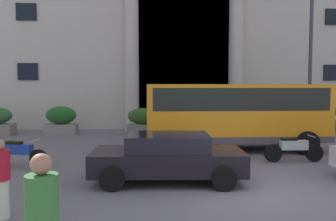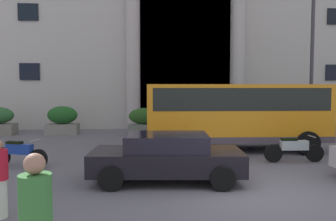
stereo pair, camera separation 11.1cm
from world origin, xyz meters
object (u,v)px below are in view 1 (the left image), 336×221
motorcycle_far_end (18,153)px  bus_stop_sign (320,107)px  hedge_planter_east (143,122)px  pedestrian_woman_with_bag (0,179)px  lamppost_plaza_centre (311,40)px  hedge_planter_far_east (61,121)px  parked_compact_extra (168,157)px  orange_minibus (235,111)px  motorcycle_near_kerb (293,149)px  hedge_planter_entrance_left (267,120)px

motorcycle_far_end → bus_stop_sign: bearing=36.9°
hedge_planter_east → bus_stop_sign: bearing=-17.5°
pedestrian_woman_with_bag → lamppost_plaza_centre: (11.35, 10.27, 4.20)m
hedge_planter_far_east → parked_compact_extra: size_ratio=0.41×
orange_minibus → pedestrian_woman_with_bag: bearing=-132.7°
parked_compact_extra → orange_minibus: bearing=58.8°
hedge_planter_east → lamppost_plaza_centre: 9.65m
motorcycle_near_kerb → pedestrian_woman_with_bag: 9.01m
hedge_planter_far_east → parked_compact_extra: hedge_planter_far_east is taller
parked_compact_extra → lamppost_plaza_centre: (7.95, 7.90, 4.29)m
hedge_planter_entrance_left → pedestrian_woman_with_bag: pedestrian_woman_with_bag is taller
hedge_planter_entrance_left → pedestrian_woman_with_bag: bearing=-129.2°
hedge_planter_entrance_left → parked_compact_extra: bearing=-123.5°
orange_minibus → bus_stop_sign: bearing=24.5°
parked_compact_extra → hedge_planter_entrance_left: bearing=60.2°
hedge_planter_east → motorcycle_near_kerb: bearing=-54.1°
hedge_planter_far_east → motorcycle_far_end: bearing=-86.5°
hedge_planter_east → parked_compact_extra: bearing=-86.0°
parked_compact_extra → lamppost_plaza_centre: size_ratio=0.48×
hedge_planter_entrance_left → orange_minibus: bearing=-122.3°
orange_minibus → hedge_planter_entrance_left: (3.30, 5.22, -0.87)m
hedge_planter_entrance_left → parked_compact_extra: hedge_planter_entrance_left is taller
bus_stop_sign → hedge_planter_east: bearing=162.5°
parked_compact_extra → motorcycle_far_end: (-4.63, 1.99, -0.22)m
motorcycle_far_end → pedestrian_woman_with_bag: pedestrian_woman_with_bag is taller
motorcycle_near_kerb → hedge_planter_entrance_left: bearing=76.9°
hedge_planter_east → pedestrian_woman_with_bag: 11.78m
orange_minibus → motorcycle_near_kerb: size_ratio=3.50×
motorcycle_far_end → lamppost_plaza_centre: bearing=42.4°
hedge_planter_far_east → hedge_planter_entrance_left: bearing=-0.6°
hedge_planter_entrance_left → hedge_planter_east: 7.02m
hedge_planter_far_east → pedestrian_woman_with_bag: same height
hedge_planter_east → lamppost_plaza_centre: size_ratio=0.20×
orange_minibus → motorcycle_near_kerb: bearing=-58.6°
hedge_planter_east → pedestrian_woman_with_bag: pedestrian_woman_with_bag is taller
orange_minibus → bus_stop_sign: 5.12m
hedge_planter_far_east → parked_compact_extra: (5.10, -9.74, -0.07)m
parked_compact_extra → motorcycle_near_kerb: 4.90m
bus_stop_sign → motorcycle_far_end: bus_stop_sign is taller
hedge_planter_far_east → lamppost_plaza_centre: bearing=-8.0°
hedge_planter_east → motorcycle_far_end: (-3.99, -7.10, -0.25)m
orange_minibus → pedestrian_woman_with_bag: (-6.47, -6.77, -0.83)m
motorcycle_near_kerb → motorcycle_far_end: same height
bus_stop_sign → hedge_planter_entrance_left: bus_stop_sign is taller
bus_stop_sign → hedge_planter_entrance_left: bearing=113.6°
bus_stop_sign → hedge_planter_entrance_left: (-1.39, 3.19, -0.89)m
pedestrian_woman_with_bag → orange_minibus: bearing=-28.3°
hedge_planter_east → parked_compact_extra: hedge_planter_east is taller
parked_compact_extra → pedestrian_woman_with_bag: 4.15m
parked_compact_extra → motorcycle_near_kerb: (4.43, 2.08, -0.22)m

